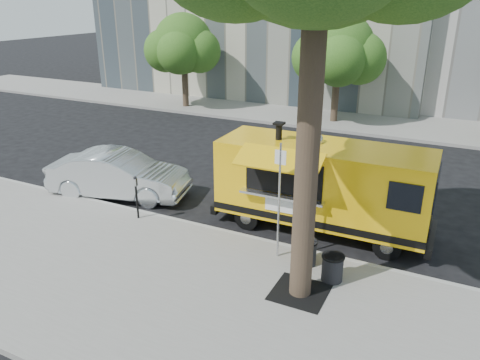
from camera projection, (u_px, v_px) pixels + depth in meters
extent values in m
plane|color=black|center=(248.00, 224.00, 13.92)|extent=(120.00, 120.00, 0.00)
cube|color=gray|center=(173.00, 293.00, 10.55)|extent=(60.00, 6.00, 0.15)
cube|color=#999993|center=(234.00, 235.00, 13.11)|extent=(60.00, 0.14, 0.16)
cube|color=gray|center=(356.00, 121.00, 25.15)|extent=(60.00, 5.00, 0.15)
cylinder|color=#33261C|center=(307.00, 154.00, 9.26)|extent=(0.48, 0.48, 6.50)
cube|color=black|center=(300.00, 292.00, 10.45)|extent=(1.20, 1.20, 0.02)
cylinder|color=#33261C|center=(185.00, 84.00, 27.77)|extent=(0.36, 0.36, 2.60)
sphere|color=#224F15|center=(183.00, 43.00, 26.91)|extent=(3.42, 3.42, 3.42)
cylinder|color=#33261C|center=(335.00, 96.00, 24.39)|extent=(0.36, 0.36, 2.60)
sphere|color=#224F15|center=(339.00, 49.00, 23.52)|extent=(3.60, 3.60, 3.60)
cylinder|color=silver|center=(279.00, 202.00, 11.38)|extent=(0.06, 0.06, 3.00)
cube|color=white|center=(280.00, 157.00, 10.96)|extent=(0.28, 0.02, 0.35)
cylinder|color=black|center=(137.00, 202.00, 13.78)|extent=(0.06, 0.06, 1.05)
cube|color=silver|center=(135.00, 182.00, 13.55)|extent=(0.10, 0.08, 0.22)
sphere|color=black|center=(135.00, 178.00, 13.50)|extent=(0.11, 0.11, 0.11)
cube|color=yellow|center=(323.00, 182.00, 13.04)|extent=(5.86, 2.08, 2.11)
cube|color=black|center=(321.00, 209.00, 13.36)|extent=(5.88, 2.10, 0.20)
cube|color=black|center=(431.00, 238.00, 12.26)|extent=(0.21, 1.88, 0.27)
cube|color=black|center=(227.00, 199.00, 14.64)|extent=(0.21, 1.88, 0.27)
cube|color=black|center=(437.00, 188.00, 11.76)|extent=(0.08, 1.58, 0.85)
cylinder|color=black|center=(387.00, 246.00, 11.97)|extent=(0.72, 0.26, 0.72)
cylinder|color=black|center=(397.00, 220.00, 13.36)|extent=(0.72, 0.26, 0.72)
cylinder|color=black|center=(247.00, 217.00, 13.53)|extent=(0.72, 0.26, 0.72)
cylinder|color=black|center=(269.00, 197.00, 14.92)|extent=(0.72, 0.26, 0.72)
cube|color=black|center=(284.00, 177.00, 12.46)|extent=(2.15, 0.22, 0.94)
cube|color=silver|center=(282.00, 196.00, 12.51)|extent=(2.36, 0.39, 0.06)
cube|color=yellow|center=(279.00, 159.00, 11.83)|extent=(2.27, 0.89, 0.38)
cube|color=white|center=(282.00, 205.00, 12.68)|extent=(0.99, 0.06, 0.45)
cylinder|color=black|center=(279.00, 132.00, 13.11)|extent=(0.18, 0.18, 0.49)
sphere|color=silver|center=(314.00, 141.00, 12.94)|extent=(0.50, 0.50, 0.50)
sphere|color=maroon|center=(271.00, 172.00, 12.92)|extent=(0.75, 0.75, 0.75)
cylinder|color=#FF590C|center=(268.00, 179.00, 12.77)|extent=(0.31, 0.11, 0.30)
imported|color=silver|center=(119.00, 175.00, 15.61)|extent=(4.90, 2.65, 1.53)
cylinder|color=#232325|center=(306.00, 252.00, 11.47)|extent=(0.49, 0.49, 0.64)
cylinder|color=black|center=(307.00, 241.00, 11.36)|extent=(0.53, 0.53, 0.04)
cylinder|color=black|center=(332.00, 268.00, 10.81)|extent=(0.49, 0.49, 0.64)
cylinder|color=black|center=(333.00, 257.00, 10.70)|extent=(0.53, 0.53, 0.04)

